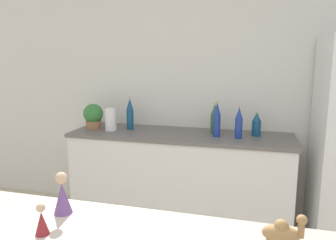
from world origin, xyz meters
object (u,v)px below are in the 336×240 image
potted_plant (93,116)px  wise_man_figurine_purple (42,221)px  camel_figurine (283,233)px  back_bottle_3 (239,123)px  back_bottle_2 (256,124)px  wise_man_figurine_blue (62,196)px  paper_towel_roll (111,119)px  back_bottle_1 (215,119)px  back_bottle_4 (217,120)px  back_bottle_0 (130,114)px

potted_plant → wise_man_figurine_purple: size_ratio=2.15×
camel_figurine → wise_man_figurine_purple: camel_figurine is taller
back_bottle_3 → wise_man_figurine_purple: 2.09m
potted_plant → back_bottle_2: potted_plant is taller
wise_man_figurine_purple → wise_man_figurine_blue: bearing=97.0°
paper_towel_roll → camel_figurine: bearing=-53.2°
back_bottle_3 → back_bottle_1: bearing=146.9°
potted_plant → back_bottle_1: back_bottle_1 is taller
back_bottle_1 → back_bottle_3: bearing=-33.1°
paper_towel_roll → back_bottle_4: 1.05m
wise_man_figurine_blue → back_bottle_4: bearing=77.9°
back_bottle_1 → back_bottle_0: bearing=-177.6°
potted_plant → camel_figurine: potted_plant is taller
back_bottle_0 → paper_towel_roll: bearing=-144.9°
paper_towel_roll → back_bottle_1: (1.01, 0.15, 0.03)m
paper_towel_roll → wise_man_figurine_blue: wise_man_figurine_blue is taller
camel_figurine → wise_man_figurine_purple: 0.81m
back_bottle_2 → back_bottle_1: bearing=176.9°
paper_towel_roll → wise_man_figurine_purple: bearing=-71.7°
back_bottle_2 → back_bottle_4: size_ratio=0.70×
back_bottle_1 → wise_man_figurine_blue: (-0.36, -2.00, 0.02)m
back_bottle_3 → back_bottle_0: bearing=173.8°
back_bottle_3 → back_bottle_4: 0.20m
wise_man_figurine_blue → potted_plant: bearing=114.4°
back_bottle_0 → back_bottle_1: 0.85m
camel_figurine → back_bottle_1: bearing=102.3°
camel_figurine → wise_man_figurine_blue: (-0.82, 0.11, -0.02)m
back_bottle_3 → wise_man_figurine_blue: 1.94m
wise_man_figurine_purple → paper_towel_roll: bearing=108.3°
potted_plant → back_bottle_4: bearing=-2.0°
paper_towel_roll → back_bottle_3: 1.24m
back_bottle_1 → wise_man_figurine_purple: bearing=-99.0°
back_bottle_2 → camel_figurine: camel_figurine is taller
potted_plant → camel_figurine: (1.69, -2.02, 0.05)m
back_bottle_3 → camel_figurine: back_bottle_3 is taller
wise_man_figurine_blue → back_bottle_3: bearing=72.1°
back_bottle_2 → back_bottle_3: (-0.15, -0.13, 0.03)m
paper_towel_roll → camel_figurine: size_ratio=1.40×
back_bottle_1 → back_bottle_3: (0.23, -0.15, -0.00)m
back_bottle_0 → camel_figurine: back_bottle_0 is taller
back_bottle_2 → camel_figurine: (0.07, -2.09, 0.07)m
paper_towel_roll → wise_man_figurine_purple: 2.12m
back_bottle_2 → wise_man_figurine_purple: (-0.73, -2.14, 0.03)m
potted_plant → camel_figurine: bearing=-50.1°
back_bottle_0 → wise_man_figurine_purple: size_ratio=2.77×
back_bottle_2 → back_bottle_3: back_bottle_3 is taller
potted_plant → wise_man_figurine_blue: wise_man_figurine_blue is taller
potted_plant → back_bottle_2: 1.62m
back_bottle_0 → back_bottle_1: (0.85, 0.04, -0.02)m
paper_towel_roll → back_bottle_0: bearing=35.1°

